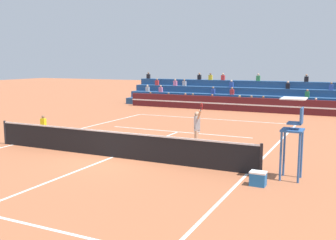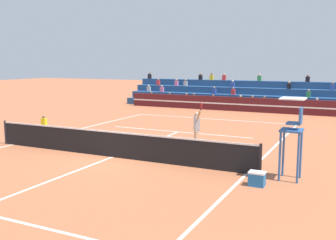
# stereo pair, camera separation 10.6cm
# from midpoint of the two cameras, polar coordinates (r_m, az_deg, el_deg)

# --- Properties ---
(ground_plane) EXTENTS (120.00, 120.00, 0.00)m
(ground_plane) POSITION_cam_midpoint_polar(r_m,az_deg,el_deg) (16.05, -7.89, -5.35)
(ground_plane) COLOR #AD603D
(court_lines) EXTENTS (11.10, 23.90, 0.01)m
(court_lines) POSITION_cam_midpoint_polar(r_m,az_deg,el_deg) (16.05, -7.89, -5.34)
(court_lines) COLOR white
(court_lines) RESTS_ON ground
(tennis_net) EXTENTS (12.00, 0.10, 1.10)m
(tennis_net) POSITION_cam_midpoint_polar(r_m,az_deg,el_deg) (15.93, -7.93, -3.45)
(tennis_net) COLOR black
(tennis_net) RESTS_ON ground
(sponsor_banner_wall) EXTENTS (18.00, 0.26, 1.10)m
(sponsor_banner_wall) POSITION_cam_midpoint_polar(r_m,az_deg,el_deg) (31.17, 9.57, 2.31)
(sponsor_banner_wall) COLOR #51191E
(sponsor_banner_wall) RESTS_ON ground
(bleacher_stand) EXTENTS (20.53, 3.80, 2.83)m
(bleacher_stand) POSITION_cam_midpoint_polar(r_m,az_deg,el_deg) (34.18, 11.10, 3.28)
(bleacher_stand) COLOR navy
(bleacher_stand) RESTS_ON ground
(umpire_chair) EXTENTS (0.76, 0.84, 2.67)m
(umpire_chair) POSITION_cam_midpoint_polar(r_m,az_deg,el_deg) (13.20, 17.91, -1.06)
(umpire_chair) COLOR #285699
(umpire_chair) RESTS_ON ground
(ball_kid_courtside) EXTENTS (0.30, 0.36, 0.84)m
(ball_kid_courtside) POSITION_cam_midpoint_polar(r_m,az_deg,el_deg) (23.10, -17.43, -0.61)
(ball_kid_courtside) COLOR black
(ball_kid_courtside) RESTS_ON ground
(tennis_player) EXTENTS (0.80, 1.18, 2.25)m
(tennis_player) POSITION_cam_midpoint_polar(r_m,az_deg,el_deg) (16.78, 4.37, -1.28)
(tennis_player) COLOR tan
(tennis_player) RESTS_ON ground
(tennis_ball) EXTENTS (0.07, 0.07, 0.07)m
(tennis_ball) POSITION_cam_midpoint_polar(r_m,az_deg,el_deg) (21.52, -9.00, -1.77)
(tennis_ball) COLOR #C6DB33
(tennis_ball) RESTS_ON ground
(equipment_cooler) EXTENTS (0.50, 0.38, 0.45)m
(equipment_cooler) POSITION_cam_midpoint_polar(r_m,az_deg,el_deg) (12.58, 13.02, -8.30)
(equipment_cooler) COLOR #1E66B2
(equipment_cooler) RESTS_ON ground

